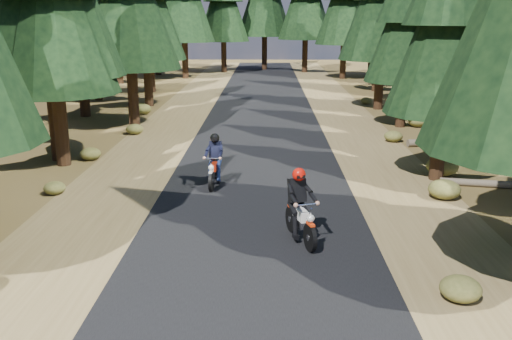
{
  "coord_description": "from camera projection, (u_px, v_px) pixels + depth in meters",
  "views": [
    {
      "loc": [
        0.31,
        -14.25,
        5.35
      ],
      "look_at": [
        0.0,
        1.5,
        1.1
      ],
      "focal_mm": 40.0,
      "sensor_mm": 36.0,
      "label": 1
    }
  ],
  "objects": [
    {
      "name": "road",
      "position": [
        258.0,
        174.0,
        19.98
      ],
      "size": [
        6.0,
        100.0,
        0.01
      ],
      "primitive_type": "cube",
      "color": "black",
      "rests_on": "ground"
    },
    {
      "name": "log_far",
      "position": [
        495.0,
        184.0,
        18.39
      ],
      "size": [
        3.39,
        0.88,
        0.24
      ],
      "primitive_type": "cylinder",
      "rotation": [
        0.0,
        1.57,
        -0.19
      ],
      "color": "#4C4233",
      "rests_on": "ground"
    },
    {
      "name": "ground",
      "position": [
        255.0,
        225.0,
        15.15
      ],
      "size": [
        120.0,
        120.0,
        0.0
      ],
      "primitive_type": "plane",
      "color": "#4E3D1C",
      "rests_on": "ground"
    },
    {
      "name": "shoulder_l",
      "position": [
        128.0,
        174.0,
        20.07
      ],
      "size": [
        3.2,
        100.0,
        0.01
      ],
      "primitive_type": "cube",
      "color": "brown",
      "rests_on": "ground"
    },
    {
      "name": "understory_shrubs",
      "position": [
        302.0,
        160.0,
        20.83
      ],
      "size": [
        15.57,
        31.4,
        0.66
      ],
      "color": "#474C1E",
      "rests_on": "ground"
    },
    {
      "name": "shoulder_r",
      "position": [
        390.0,
        175.0,
        19.89
      ],
      "size": [
        3.2,
        100.0,
        0.01
      ],
      "primitive_type": "cube",
      "color": "brown",
      "rests_on": "ground"
    },
    {
      "name": "rider_follow",
      "position": [
        214.0,
        169.0,
        18.46
      ],
      "size": [
        0.72,
        1.95,
        1.71
      ],
      "rotation": [
        0.0,
        0.0,
        3.06
      ],
      "color": "maroon",
      "rests_on": "road"
    },
    {
      "name": "rider_lead",
      "position": [
        301.0,
        218.0,
        13.87
      ],
      "size": [
        1.17,
        2.12,
        1.81
      ],
      "rotation": [
        0.0,
        0.0,
        3.44
      ],
      "color": "silver",
      "rests_on": "road"
    },
    {
      "name": "log_near",
      "position": [
        462.0,
        141.0,
        24.54
      ],
      "size": [
        4.94,
        1.26,
        0.32
      ],
      "primitive_type": "cylinder",
      "rotation": [
        0.0,
        1.57,
        0.19
      ],
      "color": "#4C4233",
      "rests_on": "ground"
    }
  ]
}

